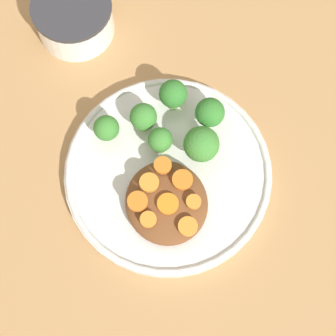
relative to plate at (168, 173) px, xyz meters
The scene contains 18 objects.
ground_plane 0.01m from the plate, ahead, with size 4.00×4.00×0.00m, color tan.
plate is the anchor object (origin of this frame).
dip_bowl 0.27m from the plate, 103.91° to the left, with size 0.11×0.11×0.06m.
stew_mound 0.05m from the plate, 108.97° to the right, with size 0.10×0.11×0.03m, color brown.
broccoli_floret_0 0.08m from the plate, 99.53° to the left, with size 0.04×0.04×0.05m.
broccoli_floret_1 0.06m from the plate, 13.44° to the left, with size 0.05×0.05×0.06m.
broccoli_floret_2 0.05m from the plate, 86.23° to the left, with size 0.03×0.03×0.05m.
broccoli_floret_3 0.10m from the plate, 35.50° to the left, with size 0.04×0.04×0.05m.
broccoli_floret_4 0.10m from the plate, 131.39° to the left, with size 0.03×0.03×0.05m.
broccoli_floret_5 0.10m from the plate, 69.42° to the left, with size 0.04×0.04×0.05m.
carrot_slice_0 0.05m from the plate, 150.00° to the right, with size 0.03×0.03×0.01m, color orange.
carrot_slice_1 0.05m from the plate, 66.33° to the right, with size 0.03×0.03×0.01m, color orange.
carrot_slice_2 0.07m from the plate, 74.34° to the right, with size 0.02×0.02×0.01m, color orange.
carrot_slice_3 0.07m from the plate, 144.02° to the right, with size 0.03×0.03×0.01m, color orange.
carrot_slice_4 0.08m from the plate, 125.27° to the right, with size 0.02×0.02×0.00m, color orange.
carrot_slice_5 0.04m from the plate, 161.29° to the right, with size 0.02×0.02×0.01m, color orange.
carrot_slice_6 0.06m from the plate, 106.89° to the right, with size 0.03×0.03×0.01m, color orange.
carrot_slice_7 0.09m from the plate, 92.84° to the right, with size 0.02×0.02×0.01m, color orange.
Camera 1 is at (-0.07, -0.22, 0.72)m, focal length 60.00 mm.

